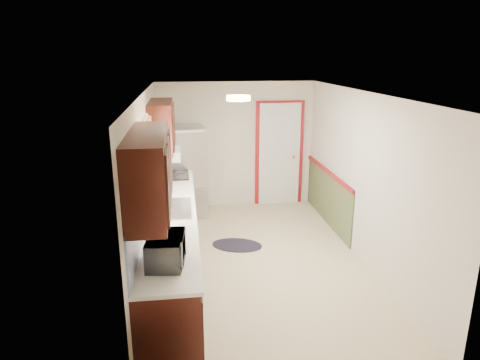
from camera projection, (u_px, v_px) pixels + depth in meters
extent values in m
cube|color=beige|center=(257.00, 261.00, 6.19)|extent=(3.20, 5.20, 0.12)
cube|color=white|center=(259.00, 93.00, 5.51)|extent=(3.20, 5.20, 0.12)
cube|color=beige|center=(236.00, 145.00, 8.23)|extent=(3.20, 0.10, 2.40)
cube|color=beige|center=(311.00, 270.00, 3.48)|extent=(3.20, 0.10, 2.40)
cube|color=beige|center=(147.00, 186.00, 5.66)|extent=(0.10, 5.20, 2.40)
cube|color=beige|center=(363.00, 178.00, 6.04)|extent=(0.10, 5.20, 2.40)
cube|color=black|center=(172.00, 247.00, 5.63)|extent=(0.60, 4.00, 0.90)
cube|color=white|center=(171.00, 213.00, 5.50)|extent=(0.63, 4.00, 0.04)
cube|color=#618FEC|center=(146.00, 192.00, 5.37)|extent=(0.02, 4.00, 0.55)
cube|color=black|center=(149.00, 172.00, 3.99)|extent=(0.35, 1.40, 0.75)
cube|color=black|center=(161.00, 126.00, 6.55)|extent=(0.35, 1.20, 0.75)
cube|color=white|center=(145.00, 159.00, 5.36)|extent=(0.02, 1.00, 0.90)
cube|color=orange|center=(147.00, 131.00, 5.26)|extent=(0.05, 1.12, 0.24)
cube|color=#B7B7BC|center=(171.00, 209.00, 5.58)|extent=(0.52, 0.82, 0.02)
cube|color=white|center=(166.00, 154.00, 6.73)|extent=(0.45, 0.60, 0.15)
cube|color=maroon|center=(279.00, 154.00, 8.37)|extent=(0.94, 0.05, 2.08)
cube|color=white|center=(279.00, 155.00, 8.34)|extent=(0.80, 0.04, 2.00)
cube|color=#4A552F|center=(328.00, 198.00, 7.54)|extent=(0.02, 2.30, 0.90)
cube|color=maroon|center=(328.00, 172.00, 7.40)|extent=(0.04, 2.30, 0.06)
cylinder|color=#FFD88C|center=(238.00, 98.00, 5.30)|extent=(0.30, 0.30, 0.06)
imported|color=white|center=(166.00, 247.00, 4.08)|extent=(0.32, 0.53, 0.34)
cube|color=#B7B7BC|center=(186.00, 172.00, 7.79)|extent=(0.77, 0.73, 1.65)
cylinder|color=black|center=(173.00, 182.00, 7.44)|extent=(0.02, 0.02, 1.15)
ellipsoid|color=black|center=(237.00, 245.00, 6.70)|extent=(0.91, 0.73, 0.01)
cube|color=black|center=(173.00, 175.00, 7.10)|extent=(0.52, 0.62, 0.02)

